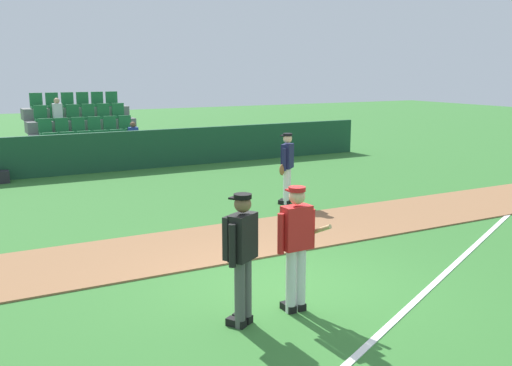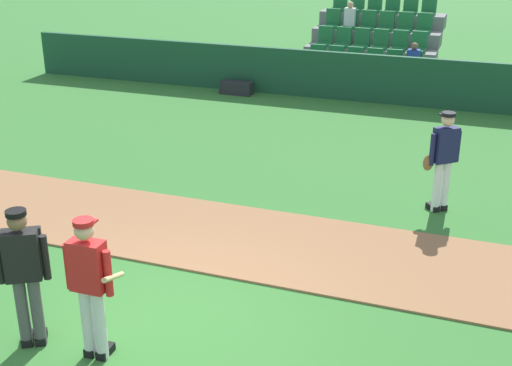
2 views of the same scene
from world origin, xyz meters
The scene contains 8 objects.
ground_plane centered at (0.00, 0.00, 0.00)m, with size 80.00×80.00×0.00m, color #33702D.
infield_dirt_path centered at (0.00, 2.60, 0.01)m, with size 28.00×2.39×0.03m, color #936642.
foul_line_chalk centered at (3.00, -0.50, 0.01)m, with size 12.00×0.10×0.01m, color white.
dugout_fence centered at (0.00, 11.55, 0.65)m, with size 20.00×0.16×1.29m, color #19472D.
stadium_bleachers centered at (0.00, 13.85, 0.73)m, with size 3.90×3.80×2.45m.
batter_red_jersey centered at (-0.33, -0.78, 0.97)m, with size 0.70×0.77×1.76m.
umpire_home_plate centered at (-1.18, -0.82, 1.00)m, with size 0.54×0.46×1.76m.
runner_navy_jersey centered at (2.94, 4.84, 0.96)m, with size 0.58×0.49×1.76m.
Camera 1 is at (-4.39, -7.14, 3.30)m, focal length 40.60 mm.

